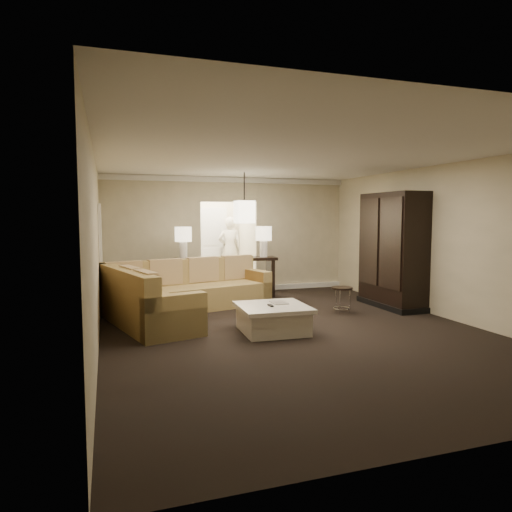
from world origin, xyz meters
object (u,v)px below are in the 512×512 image
object	(u,v)px
coffee_table	(273,318)
armoire	(393,253)
person	(230,246)
sectional_sofa	(179,294)
console_table	(225,274)
drink_table	(342,294)

from	to	relation	value
coffee_table	armoire	world-z (taller)	armoire
coffee_table	person	xyz separation A→B (m)	(0.80, 5.63, 0.80)
sectional_sofa	person	xyz separation A→B (m)	(2.04, 3.87, 0.62)
coffee_table	console_table	world-z (taller)	console_table
coffee_table	armoire	xyz separation A→B (m)	(3.04, 1.17, 0.89)
sectional_sofa	person	size ratio (longest dim) A/B	1.72
sectional_sofa	person	distance (m)	4.42
console_table	armoire	size ratio (longest dim) A/B	1.04
sectional_sofa	coffee_table	bearing A→B (deg)	-70.19
console_table	drink_table	xyz separation A→B (m)	(1.74, -2.30, -0.19)
sectional_sofa	coffee_table	distance (m)	2.17
sectional_sofa	console_table	distance (m)	1.94
armoire	person	distance (m)	5.00
console_table	coffee_table	bearing A→B (deg)	-86.14
drink_table	person	xyz separation A→B (m)	(-0.96, 4.70, 0.66)
armoire	drink_table	bearing A→B (deg)	-169.67
armoire	drink_table	distance (m)	1.50
sectional_sofa	coffee_table	size ratio (longest dim) A/B	3.11
console_table	sectional_sofa	bearing A→B (deg)	-126.52
drink_table	person	world-z (taller)	person
coffee_table	drink_table	bearing A→B (deg)	27.97
sectional_sofa	drink_table	xyz separation A→B (m)	(3.00, -0.83, -0.04)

